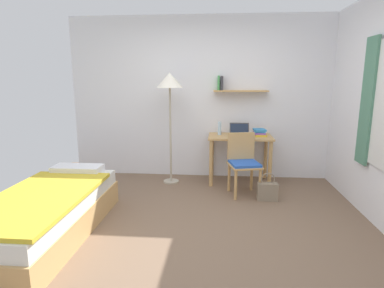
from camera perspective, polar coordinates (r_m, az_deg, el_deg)
ground_plane at (r=3.59m, az=0.56°, el=-15.11°), size 5.28×5.28×0.00m
wall_back at (r=5.24m, az=2.37°, el=8.19°), size 4.40×0.27×2.60m
bed at (r=3.71m, az=-24.61°, el=-11.29°), size 0.89×2.01×0.54m
desk at (r=5.01m, az=8.59°, el=-0.15°), size 0.98×0.58×0.75m
desk_chair at (r=4.55m, az=9.20°, el=-3.02°), size 0.50×0.50×0.86m
standing_lamp at (r=4.85m, az=-4.01°, el=10.31°), size 0.40×0.40×1.71m
laptop at (r=4.99m, az=8.49°, el=2.07°), size 0.30×0.21×0.19m
water_bottle at (r=5.01m, az=4.97°, el=2.85°), size 0.06×0.06×0.21m
book_stack at (r=5.02m, az=12.06°, el=2.03°), size 0.21×0.23×0.11m
handbag at (r=4.46m, az=13.40°, el=-8.17°), size 0.27×0.13×0.38m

